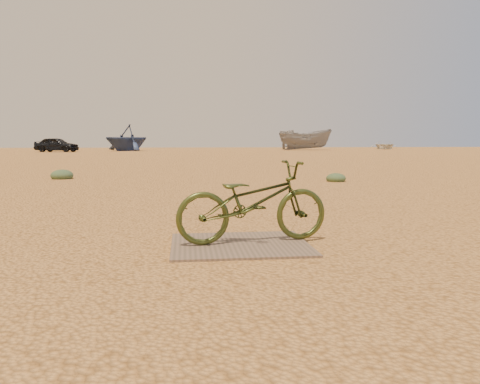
{
  "coord_description": "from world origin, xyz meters",
  "views": [
    {
      "loc": [
        -0.12,
        -4.09,
        1.03
      ],
      "look_at": [
        0.4,
        0.38,
        0.53
      ],
      "focal_mm": 35.0,
      "sensor_mm": 36.0,
      "label": 1
    }
  ],
  "objects": [
    {
      "name": "ground",
      "position": [
        0.0,
        0.0,
        0.0
      ],
      "size": [
        120.0,
        120.0,
        0.0
      ],
      "primitive_type": "plane",
      "color": "#E29F55",
      "rests_on": "ground"
    },
    {
      "name": "bicycle",
      "position": [
        0.54,
        0.44,
        0.43
      ],
      "size": [
        1.6,
        0.77,
        0.81
      ],
      "primitive_type": "imported",
      "rotation": [
        0.0,
        0.0,
        1.73
      ],
      "color": "#3A461D",
      "rests_on": "plywood_board"
    },
    {
      "name": "plywood_board",
      "position": [
        0.4,
        0.38,
        0.01
      ],
      "size": [
        1.34,
        1.13,
        0.02
      ],
      "primitive_type": "cube",
      "color": "brown",
      "rests_on": "ground"
    },
    {
      "name": "boat_far_right",
      "position": [
        22.19,
        46.4,
        0.43
      ],
      "size": [
        4.26,
        4.97,
        0.87
      ],
      "primitive_type": "imported",
      "rotation": [
        0.0,
        0.0,
        -0.35
      ],
      "color": "silver",
      "rests_on": "ground"
    },
    {
      "name": "boat_mid_right",
      "position": [
        12.08,
        42.59,
        1.06
      ],
      "size": [
        5.49,
        2.08,
        2.12
      ],
      "primitive_type": "imported",
      "rotation": [
        0.0,
        0.0,
        1.57
      ],
      "color": "gray",
      "rests_on": "ground"
    },
    {
      "name": "car",
      "position": [
        -11.03,
        37.69,
        0.62
      ],
      "size": [
        3.91,
        2.37,
        1.24
      ],
      "primitive_type": "imported",
      "rotation": [
        0.0,
        0.0,
        1.31
      ],
      "color": "black",
      "rests_on": "ground"
    },
    {
      "name": "kale_b",
      "position": [
        3.62,
        7.17,
        0.0
      ],
      "size": [
        0.49,
        0.49,
        0.27
      ],
      "primitive_type": "ellipsoid",
      "color": "#557048",
      "rests_on": "ground"
    },
    {
      "name": "boat_far_left",
      "position": [
        -5.51,
        40.96,
        1.24
      ],
      "size": [
        6.22,
        6.24,
        2.49
      ],
      "primitive_type": "imported",
      "rotation": [
        0.0,
        0.0,
        -0.76
      ],
      "color": "navy",
      "rests_on": "ground"
    },
    {
      "name": "kale_a",
      "position": [
        -3.39,
        8.8,
        0.0
      ],
      "size": [
        0.58,
        0.58,
        0.32
      ],
      "primitive_type": "ellipsoid",
      "color": "#557048",
      "rests_on": "ground"
    }
  ]
}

